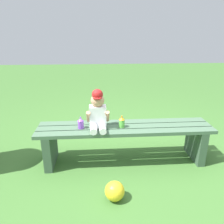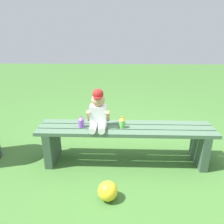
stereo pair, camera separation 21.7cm
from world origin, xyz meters
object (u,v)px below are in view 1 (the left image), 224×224
sippy_cup_right (122,122)px  toy_ball (115,191)px  sippy_cup_left (81,123)px  park_bench (125,137)px  child_figure (98,112)px

sippy_cup_right → toy_ball: sippy_cup_right is taller
sippy_cup_left → toy_ball: (0.30, -0.58, -0.39)m
sippy_cup_right → toy_ball: size_ratio=0.73×
park_bench → toy_ball: size_ratio=10.82×
child_figure → toy_ball: (0.12, -0.58, -0.51)m
sippy_cup_right → park_bench: bearing=28.9°
park_bench → sippy_cup_right: (-0.04, -0.02, 0.18)m
park_bench → sippy_cup_left: size_ratio=14.76×
child_figure → sippy_cup_right: bearing=-1.1°
sippy_cup_right → toy_ball: 0.70m
sippy_cup_left → toy_ball: 0.76m
sippy_cup_left → sippy_cup_right: 0.42m
child_figure → sippy_cup_left: (-0.18, -0.00, -0.12)m
child_figure → toy_ball: 0.78m
sippy_cup_right → toy_ball: bearing=-101.8°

